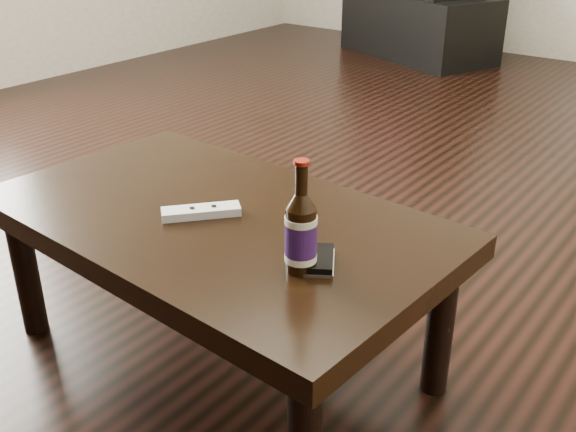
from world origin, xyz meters
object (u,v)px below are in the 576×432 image
Objects in this scene: coffee_table at (216,234)px; phone at (320,260)px; beer_bottle at (301,233)px; tv_stand at (418,25)px; remote at (201,212)px.

phone is (0.32, -0.05, 0.06)m from coffee_table.
tv_stand is at bearing 113.45° from beer_bottle.
beer_bottle is at bearing -16.42° from coffee_table.
tv_stand is 4.78× the size of beer_bottle.
beer_bottle reaches higher than remote.
tv_stand reaches higher than coffee_table.
tv_stand is 6.56× the size of remote.
phone is at bearing -8.69° from coffee_table.
phone is at bearing -44.67° from tv_stand.
coffee_table is (1.19, -3.35, 0.13)m from tv_stand.
phone is 0.33m from remote.
beer_bottle is 1.37× the size of remote.
remote is (1.18, -3.38, 0.19)m from tv_stand.
phone is (0.02, 0.04, -0.07)m from beer_bottle.
tv_stand is at bearing 81.79° from phone.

